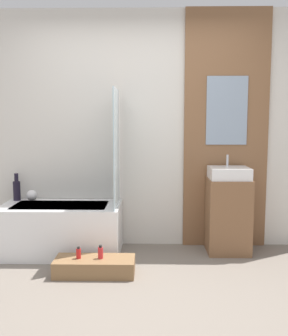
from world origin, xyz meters
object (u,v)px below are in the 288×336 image
Objects in this scene: bathtub at (61,229)px; wooden_step_bench at (95,266)px; vase_tall_dark at (17,189)px; vase_round_light at (32,195)px; bottle_soap_primary at (79,253)px; sink at (229,173)px; bottle_soap_secondary at (100,253)px.

bathtub is 1.71× the size of wooden_step_bench.
vase_tall_dark is 2.56× the size of vase_round_light.
vase_round_light is at bearing -6.54° from vase_tall_dark.
bottle_soap_primary is at bearing 180.00° from wooden_step_bench.
bathtub is at bearing -176.97° from sink.
vase_tall_dark is 2.78× the size of bottle_soap_primary.
sink is 3.31× the size of bottle_soap_secondary.
sink is at bearing 27.18° from bottle_soap_secondary.
vase_tall_dark is (-2.30, 0.14, -0.21)m from sink.
vase_round_light is at bearing 135.79° from wooden_step_bench.
bathtub reaches higher than bottle_soap_primary.
sink reaches higher than bathtub.
wooden_step_bench is 1.68m from sink.
bottle_soap_secondary reaches higher than bottle_soap_primary.
vase_tall_dark is at bearing 173.46° from vase_round_light.
sink is 2.32m from vase_tall_dark.
wooden_step_bench is 1.77× the size of sink.
sink reaches higher than vase_round_light.
wooden_step_bench is 2.42× the size of vase_tall_dark.
wooden_step_bench is 1.38m from vase_tall_dark.
vase_round_light reaches higher than bottle_soap_secondary.
wooden_step_bench is 1.22m from vase_round_light.
sink is 3.51× the size of vase_round_light.
bathtub is 3.02× the size of sink.
bathtub is 1.87m from sink.
sink is 1.75m from bottle_soap_primary.
bathtub is at bearing 130.95° from bottle_soap_secondary.
bathtub is 0.70m from vase_tall_dark.
bottle_soap_secondary is (0.20, -0.00, 0.01)m from bottle_soap_primary.
vase_round_light is 0.94× the size of bottle_soap_secondary.
bottle_soap_primary is at bearing 180.00° from bottle_soap_secondary.
sink is 3.81× the size of bottle_soap_primary.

